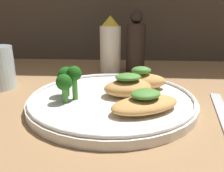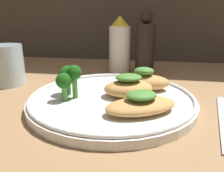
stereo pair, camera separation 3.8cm
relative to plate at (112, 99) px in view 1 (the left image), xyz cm
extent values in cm
cube|color=#936D47|center=(0.00, 0.00, -1.49)|extent=(180.00, 180.00, 1.00)
cylinder|color=white|center=(0.00, 0.00, -0.29)|extent=(29.39, 29.39, 1.40)
torus|color=white|center=(0.00, 0.00, 0.71)|extent=(28.79, 28.79, 0.60)
ellipsoid|color=tan|center=(5.38, -5.81, 1.47)|extent=(12.49, 10.34, 2.12)
ellipsoid|color=#478433|center=(5.38, -5.81, 3.15)|extent=(5.89, 5.51, 1.25)
ellipsoid|color=tan|center=(2.81, 0.87, 1.84)|extent=(10.18, 8.49, 2.86)
ellipsoid|color=#478433|center=(2.81, 0.87, 3.88)|extent=(5.64, 5.05, 1.22)
ellipsoid|color=tan|center=(5.32, 4.72, 1.93)|extent=(10.61, 6.37, 3.04)
ellipsoid|color=#478433|center=(5.32, 4.72, 4.19)|extent=(4.22, 3.57, 1.49)
cylinder|color=#4C8E38|center=(-6.23, -1.68, 2.27)|extent=(0.92, 0.92, 3.72)
sphere|color=#195114|center=(-6.23, -1.68, 5.02)|extent=(2.54, 2.54, 2.54)
cylinder|color=#4C8E38|center=(-8.03, 0.11, 1.70)|extent=(0.73, 0.73, 2.59)
sphere|color=#195114|center=(-8.03, 0.11, 4.12)|extent=(3.21, 3.21, 3.21)
cylinder|color=#4C8E38|center=(-7.59, -3.14, 1.68)|extent=(0.98, 0.98, 2.54)
sphere|color=#195114|center=(-7.59, -3.14, 3.90)|extent=(2.72, 2.72, 2.72)
cylinder|color=white|center=(-2.16, 24.58, 5.28)|extent=(5.81, 5.81, 12.55)
cone|color=yellow|center=(-2.16, 24.58, 12.94)|extent=(4.94, 4.94, 2.76)
cylinder|color=black|center=(4.87, 24.58, 5.61)|extent=(5.17, 5.17, 13.21)
sphere|color=black|center=(4.87, 24.58, 13.90)|extent=(3.36, 3.36, 3.36)
cube|color=silver|center=(18.09, -3.45, -0.69)|extent=(6.27, 19.84, 0.60)
camera|label=1|loc=(2.52, -36.41, 14.11)|focal=35.00mm
camera|label=2|loc=(6.32, -35.95, 14.11)|focal=35.00mm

